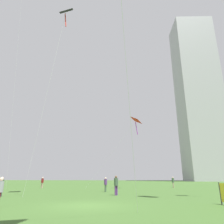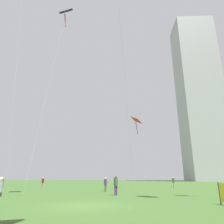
% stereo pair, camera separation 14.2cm
% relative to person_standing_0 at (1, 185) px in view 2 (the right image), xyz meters
% --- Properties ---
extents(ground, '(280.00, 280.00, 0.00)m').
position_rel_person_standing_0_xyz_m(ground, '(8.97, -4.63, -0.92)').
color(ground, '#3D6028').
extents(person_standing_0, '(0.35, 0.35, 1.60)m').
position_rel_person_standing_0_xyz_m(person_standing_0, '(0.00, 0.00, 0.00)').
color(person_standing_0, '#2D2D33').
rests_on(person_standing_0, ground).
extents(person_standing_1, '(0.38, 0.38, 1.71)m').
position_rel_person_standing_0_xyz_m(person_standing_1, '(9.56, 2.98, 0.07)').
color(person_standing_1, '#593372').
rests_on(person_standing_1, ground).
extents(person_standing_3, '(0.35, 0.35, 1.57)m').
position_rel_person_standing_0_xyz_m(person_standing_3, '(7.63, 7.60, -0.01)').
color(person_standing_3, '#3F593F').
rests_on(person_standing_3, ground).
extents(person_standing_4, '(0.37, 0.37, 1.64)m').
position_rel_person_standing_0_xyz_m(person_standing_4, '(-3.99, 15.01, 0.03)').
color(person_standing_4, tan).
rests_on(person_standing_4, ground).
extents(person_standing_5, '(0.38, 0.38, 1.70)m').
position_rel_person_standing_0_xyz_m(person_standing_5, '(16.31, 19.15, 0.06)').
color(person_standing_5, tan).
rests_on(person_standing_5, ground).
extents(kite_flying_1, '(3.14, 1.92, 20.16)m').
position_rel_person_standing_0_xyz_m(kite_flying_1, '(4.37, 0.53, 18.25)').
color(kite_flying_1, silver).
rests_on(kite_flying_1, ground).
extents(kite_flying_2, '(8.93, 1.40, 10.61)m').
position_rel_person_standing_0_xyz_m(kite_flying_2, '(11.00, 14.54, 9.00)').
color(kite_flying_2, silver).
rests_on(kite_flying_2, ground).
extents(distant_highrise_0, '(23.03, 19.99, 91.06)m').
position_rel_person_standing_0_xyz_m(distant_highrise_0, '(41.51, 96.61, 44.61)').
color(distant_highrise_0, '#A8A8AD').
rests_on(distant_highrise_0, ground).
extents(distant_highrise_1, '(15.99, 21.57, 73.31)m').
position_rel_person_standing_0_xyz_m(distant_highrise_1, '(43.96, 108.37, 35.73)').
color(distant_highrise_1, gray).
rests_on(distant_highrise_1, ground).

